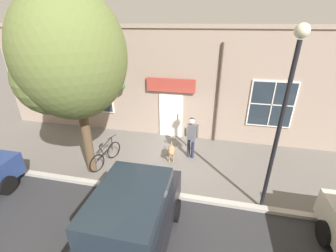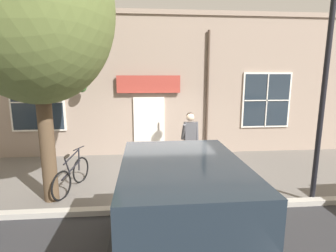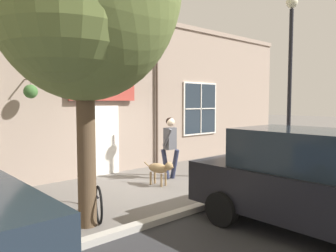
# 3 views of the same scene
# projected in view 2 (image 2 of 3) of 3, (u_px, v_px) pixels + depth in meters

# --- Properties ---
(ground_plane) EXTENTS (90.00, 90.00, 0.00)m
(ground_plane) POSITION_uv_depth(u_px,v_px,m) (162.00, 176.00, 7.54)
(ground_plane) COLOR #66605B
(storefront_facade) EXTENTS (0.95, 18.00, 5.03)m
(storefront_facade) POSITION_uv_depth(u_px,v_px,m) (157.00, 85.00, 9.36)
(storefront_facade) COLOR gray
(storefront_facade) RESTS_ON ground_plane
(pedestrian_walking) EXTENTS (0.55, 0.55, 1.77)m
(pedestrian_walking) POSITION_uv_depth(u_px,v_px,m) (190.00, 135.00, 7.85)
(pedestrian_walking) COLOR #282D47
(pedestrian_walking) RESTS_ON ground_plane
(dog_on_leash) EXTENTS (1.03, 0.39, 0.69)m
(dog_on_leash) POSITION_uv_depth(u_px,v_px,m) (167.00, 160.00, 7.51)
(dog_on_leash) COLOR #997A51
(dog_on_leash) RESTS_ON ground_plane
(street_tree_by_curb) EXTENTS (3.57, 3.22, 6.16)m
(street_tree_by_curb) POSITION_uv_depth(u_px,v_px,m) (29.00, 13.00, 5.24)
(street_tree_by_curb) COLOR brown
(street_tree_by_curb) RESTS_ON ground_plane
(leaning_bicycle) EXTENTS (1.69, 0.49, 1.00)m
(leaning_bicycle) POSITION_uv_depth(u_px,v_px,m) (72.00, 175.00, 6.56)
(leaning_bicycle) COLOR black
(leaning_bicycle) RESTS_ON ground_plane
(parked_car_mid_block) EXTENTS (4.31, 1.96, 1.75)m
(parked_car_mid_block) POSITION_uv_depth(u_px,v_px,m) (184.00, 231.00, 3.35)
(parked_car_mid_block) COLOR black
(parked_car_mid_block) RESTS_ON ground_plane
(street_lamp) EXTENTS (0.32, 0.32, 5.12)m
(street_lamp) POSITION_uv_depth(u_px,v_px,m) (328.00, 52.00, 5.40)
(street_lamp) COLOR black
(street_lamp) RESTS_ON ground_plane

